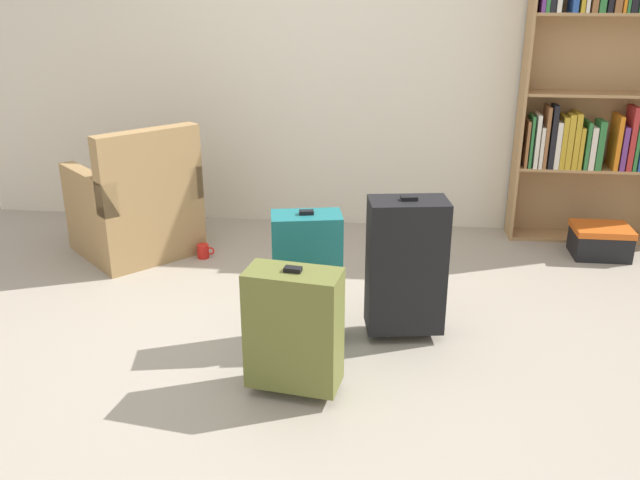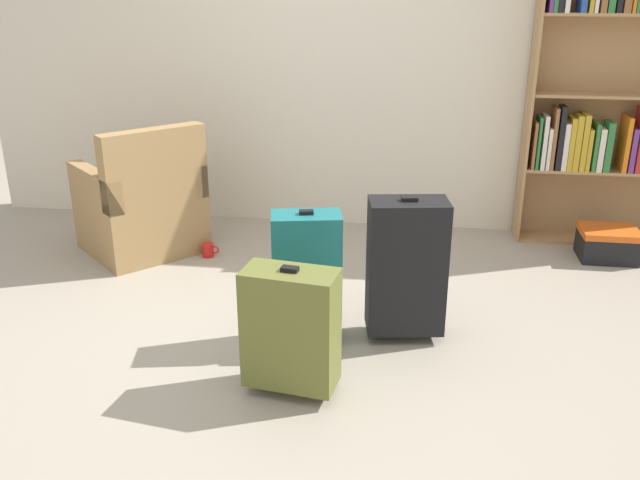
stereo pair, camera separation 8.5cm
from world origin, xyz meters
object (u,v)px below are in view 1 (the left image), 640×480
(bookshelf, at_px, (604,80))
(suitcase_teal, at_px, (307,275))
(suitcase_black, at_px, (406,266))
(storage_box, at_px, (600,240))
(mug, at_px, (204,251))
(armchair, at_px, (137,209))
(suitcase_olive, at_px, (294,329))

(bookshelf, distance_m, suitcase_teal, 2.64)
(bookshelf, height_order, suitcase_black, bookshelf)
(storage_box, xyz_separation_m, suitcase_teal, (-1.84, -1.38, 0.26))
(mug, bearing_deg, bookshelf, 14.83)
(bookshelf, bearing_deg, suitcase_teal, -136.13)
(armchair, bearing_deg, suitcase_black, -28.41)
(bookshelf, xyz_separation_m, suitcase_teal, (-1.82, -1.75, -0.77))
(armchair, xyz_separation_m, suitcase_black, (1.82, -0.98, 0.08))
(storage_box, height_order, suitcase_black, suitcase_black)
(mug, height_order, suitcase_teal, suitcase_teal)
(armchair, height_order, suitcase_olive, armchair)
(storage_box, bearing_deg, bookshelf, 93.94)
(mug, xyz_separation_m, suitcase_black, (1.35, -0.93, 0.35))
(bookshelf, distance_m, mug, 2.97)
(mug, relative_size, storage_box, 0.32)
(armchair, xyz_separation_m, mug, (0.47, -0.05, -0.27))
(bookshelf, xyz_separation_m, suitcase_black, (-1.32, -1.64, -0.74))
(suitcase_olive, bearing_deg, suitcase_teal, 90.55)
(armchair, bearing_deg, suitcase_teal, -39.67)
(mug, relative_size, suitcase_teal, 0.17)
(mug, distance_m, suitcase_black, 1.68)
(storage_box, height_order, suitcase_teal, suitcase_teal)
(armchair, distance_m, suitcase_teal, 1.71)
(armchair, relative_size, suitcase_teal, 1.38)
(storage_box, bearing_deg, suitcase_black, -136.54)
(storage_box, relative_size, suitcase_teal, 0.52)
(suitcase_black, bearing_deg, suitcase_teal, -167.54)
(mug, bearing_deg, suitcase_teal, -50.69)
(suitcase_black, xyz_separation_m, suitcase_teal, (-0.50, -0.11, -0.03))
(suitcase_black, relative_size, suitcase_teal, 1.08)
(suitcase_teal, bearing_deg, mug, 129.31)
(mug, xyz_separation_m, suitcase_olive, (0.86, -1.52, 0.28))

